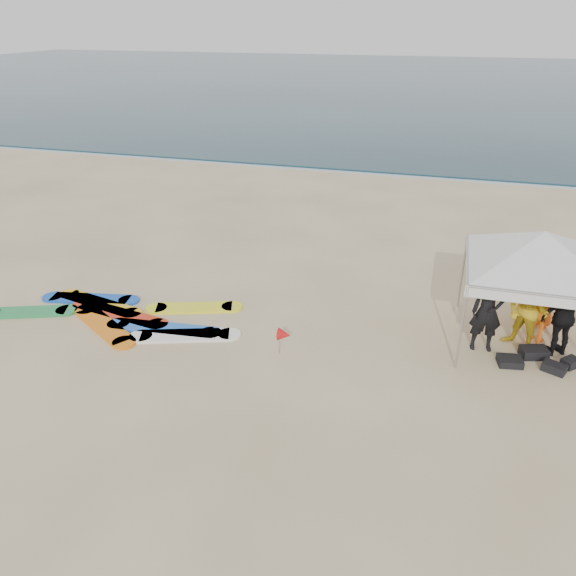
# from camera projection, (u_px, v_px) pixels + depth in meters

# --- Properties ---
(ground) EXTENTS (120.00, 120.00, 0.00)m
(ground) POSITION_uv_depth(u_px,v_px,m) (269.00, 403.00, 10.81)
(ground) COLOR beige
(ground) RESTS_ON ground
(ocean) EXTENTS (160.00, 84.00, 0.08)m
(ocean) POSITION_uv_depth(u_px,v_px,m) (434.00, 81.00, 62.59)
(ocean) COLOR #0C2633
(ocean) RESTS_ON ground
(shoreline_foam) EXTENTS (160.00, 1.20, 0.01)m
(shoreline_foam) POSITION_uv_depth(u_px,v_px,m) (387.00, 173.00, 26.52)
(shoreline_foam) COLOR silver
(shoreline_foam) RESTS_ON ground
(person_black_a) EXTENTS (0.75, 0.55, 1.90)m
(person_black_a) POSITION_uv_depth(u_px,v_px,m) (487.00, 311.00, 12.17)
(person_black_a) COLOR black
(person_black_a) RESTS_ON ground
(person_yellow) EXTENTS (1.17, 1.12, 1.89)m
(person_yellow) POSITION_uv_depth(u_px,v_px,m) (528.00, 312.00, 12.15)
(person_yellow) COLOR gold
(person_yellow) RESTS_ON ground
(person_orange_a) EXTENTS (1.31, 1.10, 1.76)m
(person_orange_a) POSITION_uv_depth(u_px,v_px,m) (543.00, 306.00, 12.53)
(person_orange_a) COLOR orange
(person_orange_a) RESTS_ON ground
(person_black_b) EXTENTS (1.18, 0.91, 1.86)m
(person_black_b) POSITION_uv_depth(u_px,v_px,m) (565.00, 316.00, 11.99)
(person_black_b) COLOR black
(person_black_b) RESTS_ON ground
(person_orange_b) EXTENTS (0.92, 0.71, 1.67)m
(person_orange_b) POSITION_uv_depth(u_px,v_px,m) (544.00, 293.00, 13.22)
(person_orange_b) COLOR #F95E16
(person_orange_b) RESTS_ON ground
(canopy_tent) EXTENTS (4.10, 4.10, 3.09)m
(canopy_tent) POSITION_uv_depth(u_px,v_px,m) (546.00, 232.00, 11.59)
(canopy_tent) COLOR #A5A5A8
(canopy_tent) RESTS_ON ground
(marker_pennant) EXTENTS (0.28, 0.28, 0.64)m
(marker_pennant) POSITION_uv_depth(u_px,v_px,m) (284.00, 335.00, 12.14)
(marker_pennant) COLOR #A5A5A8
(marker_pennant) RESTS_ON ground
(gear_pile) EXTENTS (1.72, 0.97, 0.22)m
(gear_pile) POSITION_uv_depth(u_px,v_px,m) (537.00, 360.00, 12.00)
(gear_pile) COLOR black
(gear_pile) RESTS_ON ground
(surfboard_spread) EXTENTS (6.32, 2.78, 0.07)m
(surfboard_spread) POSITION_uv_depth(u_px,v_px,m) (123.00, 316.00, 13.87)
(surfboard_spread) COLOR white
(surfboard_spread) RESTS_ON ground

